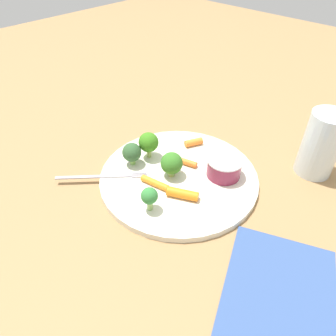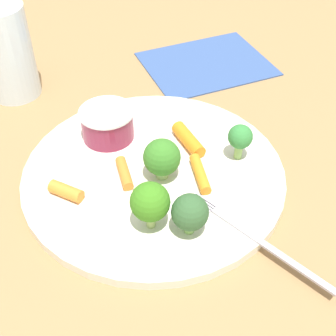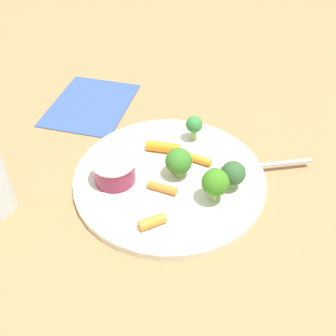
{
  "view_description": "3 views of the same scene",
  "coord_description": "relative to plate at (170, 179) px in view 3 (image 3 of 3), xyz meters",
  "views": [
    {
      "loc": [
        -0.34,
        -0.3,
        0.41
      ],
      "look_at": [
        -0.01,
        0.02,
        0.03
      ],
      "focal_mm": 33.5,
      "sensor_mm": 36.0,
      "label": 1
    },
    {
      "loc": [
        -0.02,
        0.39,
        0.38
      ],
      "look_at": [
        -0.02,
        0.01,
        0.03
      ],
      "focal_mm": 49.89,
      "sensor_mm": 36.0,
      "label": 2
    },
    {
      "loc": [
        0.36,
        0.27,
        0.45
      ],
      "look_at": [
        -0.01,
        -0.01,
        0.02
      ],
      "focal_mm": 42.6,
      "sensor_mm": 36.0,
      "label": 3
    }
  ],
  "objects": [
    {
      "name": "broccoli_floret_2",
      "position": [
        -0.1,
        -0.02,
        0.04
      ],
      "size": [
        0.03,
        0.03,
        0.05
      ],
      "color": "#8BB75F",
      "rests_on": "plate"
    },
    {
      "name": "broccoli_floret_1",
      "position": [
        0.0,
        0.08,
        0.04
      ],
      "size": [
        0.04,
        0.04,
        0.06
      ],
      "color": "#9BB561",
      "rests_on": "plate"
    },
    {
      "name": "carrot_stick_1",
      "position": [
        0.03,
        0.01,
        0.01
      ],
      "size": [
        0.02,
        0.05,
        0.01
      ],
      "primitive_type": "cylinder",
      "rotation": [
        1.57,
        0.0,
        3.42
      ],
      "color": "orange",
      "rests_on": "plate"
    },
    {
      "name": "ground_plane",
      "position": [
        0.0,
        0.0,
        -0.01
      ],
      "size": [
        2.4,
        2.4,
        0.0
      ],
      "primitive_type": "plane",
      "color": "olive"
    },
    {
      "name": "broccoli_floret_3",
      "position": [
        -0.04,
        0.09,
        0.03
      ],
      "size": [
        0.04,
        0.04,
        0.05
      ],
      "color": "#8AC25C",
      "rests_on": "plate"
    },
    {
      "name": "broccoli_floret_0",
      "position": [
        -0.01,
        0.01,
        0.03
      ],
      "size": [
        0.04,
        0.04,
        0.05
      ],
      "color": "#91B263",
      "rests_on": "plate"
    },
    {
      "name": "carrot_stick_0",
      "position": [
        -0.05,
        0.01,
        0.01
      ],
      "size": [
        0.02,
        0.06,
        0.01
      ],
      "primitive_type": "cylinder",
      "rotation": [
        1.57,
        0.0,
        0.2
      ],
      "color": "orange",
      "rests_on": "plate"
    },
    {
      "name": "sauce_cup",
      "position": [
        0.06,
        -0.06,
        0.03
      ],
      "size": [
        0.07,
        0.07,
        0.04
      ],
      "color": "maroon",
      "rests_on": "plate"
    },
    {
      "name": "napkin",
      "position": [
        -0.07,
        -0.25,
        -0.0
      ],
      "size": [
        0.23,
        0.21,
        0.0
      ],
      "primitive_type": "cube",
      "rotation": [
        0.0,
        0.0,
        0.41
      ],
      "color": "#334D83",
      "rests_on": "ground_plane"
    },
    {
      "name": "fork",
      "position": [
        -0.1,
        0.1,
        0.01
      ],
      "size": [
        0.13,
        0.13,
        0.0
      ],
      "color": "#B3ABB6",
      "rests_on": "plate"
    },
    {
      "name": "carrot_stick_3",
      "position": [
        -0.04,
        -0.05,
        0.01
      ],
      "size": [
        0.04,
        0.06,
        0.02
      ],
      "primitive_type": "cylinder",
      "rotation": [
        1.57,
        0.0,
        3.61
      ],
      "color": "orange",
      "rests_on": "plate"
    },
    {
      "name": "carrot_stick_2",
      "position": [
        0.09,
        0.04,
        0.01
      ],
      "size": [
        0.04,
        0.03,
        0.01
      ],
      "primitive_type": "cylinder",
      "rotation": [
        1.57,
        0.0,
        1.11
      ],
      "color": "orange",
      "rests_on": "plate"
    },
    {
      "name": "plate",
      "position": [
        0.0,
        0.0,
        0.0
      ],
      "size": [
        0.3,
        0.3,
        0.01
      ],
      "primitive_type": "cylinder",
      "color": "silver",
      "rests_on": "ground_plane"
    }
  ]
}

